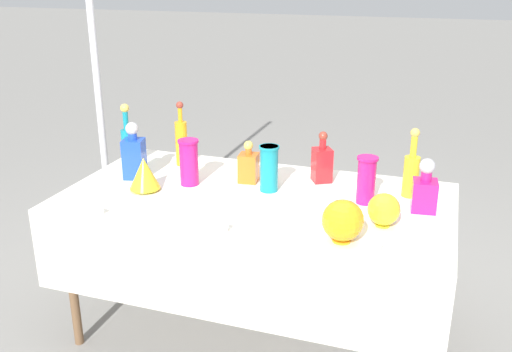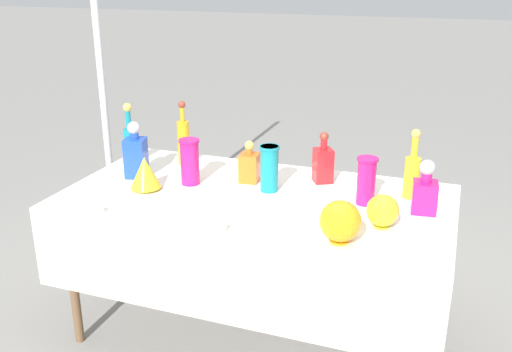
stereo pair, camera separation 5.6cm
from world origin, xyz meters
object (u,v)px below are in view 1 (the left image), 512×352
at_px(square_decanter_3, 134,155).
at_px(slender_vase_0, 366,179).
at_px(fluted_vase_0, 144,173).
at_px(tall_bottle_0, 411,171).
at_px(round_bowl_0, 343,221).
at_px(slender_vase_1, 269,167).
at_px(tall_bottle_2, 127,141).
at_px(square_decanter_0, 425,190).
at_px(slender_vase_2, 189,161).
at_px(round_bowl_1, 384,210).
at_px(tall_bottle_1, 181,140).
at_px(square_decanter_1, 249,166).
at_px(cardboard_box_behind_left, 285,230).
at_px(canopy_pole, 99,105).
at_px(square_decanter_2, 322,162).

xyz_separation_m(square_decanter_3, slender_vase_0, (1.17, 0.05, -0.01)).
bearing_deg(square_decanter_3, fluted_vase_0, -46.46).
height_order(tall_bottle_0, round_bowl_0, tall_bottle_0).
height_order(slender_vase_1, fluted_vase_0, slender_vase_1).
height_order(tall_bottle_2, square_decanter_0, tall_bottle_2).
height_order(tall_bottle_2, fluted_vase_0, tall_bottle_2).
relative_size(slender_vase_2, round_bowl_1, 1.60).
relative_size(tall_bottle_1, round_bowl_0, 2.03).
height_order(square_decanter_1, slender_vase_0, slender_vase_0).
xyz_separation_m(square_decanter_1, round_bowl_0, (0.57, -0.51, 0.01)).
bearing_deg(slender_vase_0, tall_bottle_0, 39.02).
height_order(square_decanter_0, slender_vase_1, square_decanter_0).
bearing_deg(cardboard_box_behind_left, tall_bottle_1, -127.79).
xyz_separation_m(tall_bottle_2, square_decanter_1, (0.71, -0.05, -0.05)).
bearing_deg(cardboard_box_behind_left, square_decanter_1, -90.23).
xyz_separation_m(tall_bottle_0, slender_vase_0, (-0.19, -0.15, -0.00)).
relative_size(slender_vase_2, round_bowl_0, 1.33).
height_order(tall_bottle_0, tall_bottle_1, tall_bottle_1).
distance_m(slender_vase_0, round_bowl_1, 0.26).
bearing_deg(tall_bottle_2, canopy_pole, 138.07).
height_order(fluted_vase_0, cardboard_box_behind_left, fluted_vase_0).
bearing_deg(round_bowl_0, tall_bottle_1, 147.47).
height_order(tall_bottle_0, square_decanter_3, tall_bottle_0).
bearing_deg(square_decanter_3, square_decanter_0, 1.68).
height_order(fluted_vase_0, canopy_pole, canopy_pole).
bearing_deg(cardboard_box_behind_left, round_bowl_1, -54.88).
xyz_separation_m(square_decanter_1, slender_vase_1, (0.13, -0.08, 0.04)).
bearing_deg(tall_bottle_1, fluted_vase_0, -90.63).
distance_m(tall_bottle_1, cardboard_box_behind_left, 1.01).
relative_size(round_bowl_0, cardboard_box_behind_left, 0.33).
distance_m(square_decanter_0, round_bowl_1, 0.27).
bearing_deg(round_bowl_0, slender_vase_0, 86.30).
bearing_deg(tall_bottle_1, tall_bottle_0, -3.02).
bearing_deg(tall_bottle_1, cardboard_box_behind_left, 52.21).
bearing_deg(square_decanter_1, round_bowl_0, -41.84).
bearing_deg(square_decanter_1, slender_vase_0, -8.31).
xyz_separation_m(square_decanter_0, slender_vase_2, (-1.12, -0.04, 0.02)).
xyz_separation_m(tall_bottle_1, slender_vase_2, (0.17, -0.26, -0.02)).
height_order(slender_vase_2, cardboard_box_behind_left, slender_vase_2).
relative_size(square_decanter_2, round_bowl_0, 1.50).
xyz_separation_m(slender_vase_0, round_bowl_0, (-0.03, -0.42, -0.03)).
bearing_deg(round_bowl_0, square_decanter_1, 138.16).
relative_size(round_bowl_1, canopy_pole, 0.06).
relative_size(square_decanter_2, slender_vase_0, 1.18).
xyz_separation_m(fluted_vase_0, round_bowl_1, (1.14, -0.04, -0.01)).
distance_m(square_decanter_2, square_decanter_3, 0.95).
bearing_deg(square_decanter_1, cardboard_box_behind_left, 89.77).
relative_size(slender_vase_0, round_bowl_1, 1.54).
xyz_separation_m(square_decanter_2, round_bowl_0, (0.22, -0.64, -0.01)).
height_order(square_decanter_0, slender_vase_0, square_decanter_0).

